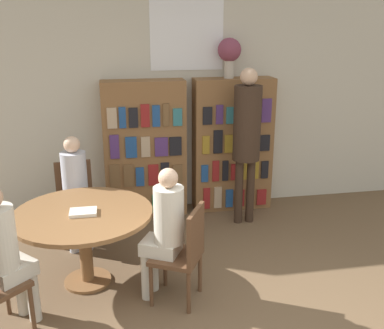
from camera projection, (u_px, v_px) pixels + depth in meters
The scene contains 12 objects.
wall_back at pixel (187, 93), 5.68m from camera, with size 6.40×0.07×3.00m.
bookshelf_left at pixel (145, 149), 5.60m from camera, with size 1.01×0.34×1.71m.
bookshelf_right at pixel (232, 145), 5.80m from camera, with size 1.01×0.34×1.71m.
flower_vase at pixel (229, 52), 5.43m from camera, with size 0.29×0.29×0.48m.
reading_table at pixel (83, 223), 4.11m from camera, with size 1.27×1.27×0.73m.
chair_left_side at pixel (76, 197), 5.03m from camera, with size 0.45×0.45×0.89m.
chair_far_side at pixel (184, 250), 3.87m from camera, with size 0.54×0.54×0.89m.
seated_reader_left at pixel (75, 186), 4.80m from camera, with size 0.31×0.39×1.23m.
seated_reader_right at pixel (164, 227), 3.86m from camera, with size 0.41×0.38×1.23m.
seated_reader_back at pixel (3, 249), 3.47m from camera, with size 0.43×0.43×1.23m.
librarian_standing at pixel (247, 130), 5.23m from camera, with size 0.32×0.59×1.88m.
open_book_on_table at pixel (83, 212), 4.03m from camera, with size 0.24×0.18×0.03m.
Camera 1 is at (-0.96, -2.27, 2.39)m, focal length 42.00 mm.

